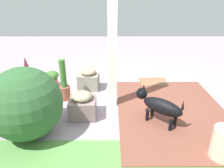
{
  "coord_description": "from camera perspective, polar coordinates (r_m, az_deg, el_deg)",
  "views": [
    {
      "loc": [
        0.19,
        3.22,
        1.85
      ],
      "look_at": [
        0.19,
        0.06,
        0.42
      ],
      "focal_mm": 32.84,
      "sensor_mm": 36.0,
      "label": 1
    }
  ],
  "objects": [
    {
      "name": "ground_plane",
      "position": [
        3.72,
        2.88,
        -5.47
      ],
      "size": [
        12.0,
        12.0,
        0.0
      ],
      "primitive_type": "plane",
      "color": "#9B8C98"
    },
    {
      "name": "brick_path",
      "position": [
        3.62,
        16.26,
        -7.28
      ],
      "size": [
        1.8,
        2.4,
        0.02
      ],
      "primitive_type": "cube",
      "color": "brown",
      "rests_on": "ground"
    },
    {
      "name": "porch_pillar",
      "position": [
        3.3,
        0.1,
        11.01
      ],
      "size": [
        0.15,
        0.15,
        2.17
      ],
      "primitive_type": "cube",
      "color": "white",
      "rests_on": "ground"
    },
    {
      "name": "stone_planter_nearest",
      "position": [
        4.21,
        -6.56,
        1.3
      ],
      "size": [
        0.43,
        0.36,
        0.44
      ],
      "color": "gray",
      "rests_on": "ground"
    },
    {
      "name": "stone_planter_mid",
      "position": [
        3.3,
        -8.15,
        -5.87
      ],
      "size": [
        0.43,
        0.4,
        0.43
      ],
      "color": "gray",
      "rests_on": "ground"
    },
    {
      "name": "round_shrub",
      "position": [
        2.96,
        -22.99,
        -5.08
      ],
      "size": [
        0.99,
        0.99,
        0.99
      ],
      "primitive_type": "sphere",
      "color": "#2E592F",
      "rests_on": "ground"
    },
    {
      "name": "terracotta_pot_broad",
      "position": [
        4.47,
        -16.33,
        1.62
      ],
      "size": [
        0.29,
        0.29,
        0.34
      ],
      "color": "#B0613F",
      "rests_on": "ground"
    },
    {
      "name": "terracotta_pot_tall",
      "position": [
        3.85,
        -13.16,
        -0.46
      ],
      "size": [
        0.2,
        0.2,
        0.77
      ],
      "color": "#9A513A",
      "rests_on": "ground"
    },
    {
      "name": "terracotta_pot_spiky",
      "position": [
        4.57,
        -22.51,
        2.88
      ],
      "size": [
        0.26,
        0.26,
        0.66
      ],
      "color": "#BB5F3E",
      "rests_on": "ground"
    },
    {
      "name": "dog",
      "position": [
        3.14,
        12.93,
        -5.73
      ],
      "size": [
        0.67,
        0.61,
        0.53
      ],
      "color": "black",
      "rests_on": "ground"
    },
    {
      "name": "ceramic_urn",
      "position": [
        2.85,
        28.79,
        -14.44
      ],
      "size": [
        0.3,
        0.3,
        0.41
      ],
      "primitive_type": "cylinder",
      "color": "beige",
      "rests_on": "ground"
    },
    {
      "name": "doormat",
      "position": [
        4.63,
        11.45,
        0.54
      ],
      "size": [
        0.59,
        0.45,
        0.03
      ],
      "primitive_type": "cube",
      "rotation": [
        0.0,
        0.0,
        0.02
      ],
      "color": "#865F41",
      "rests_on": "ground"
    }
  ]
}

